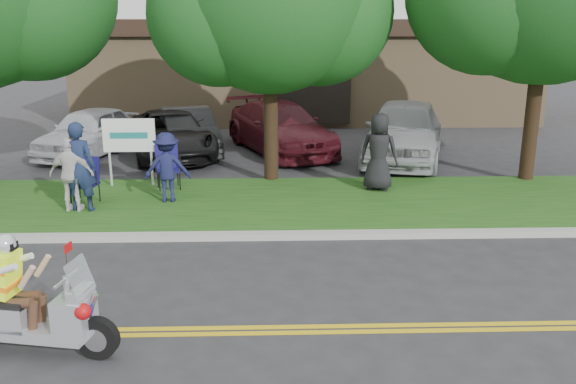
{
  "coord_description": "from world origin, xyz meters",
  "views": [
    {
      "loc": [
        0.46,
        -7.87,
        4.05
      ],
      "look_at": [
        0.77,
        2.0,
        1.22
      ],
      "focal_mm": 38.0,
      "sensor_mm": 36.0,
      "label": 1
    }
  ],
  "objects_px": {
    "spectator_adult_left": "(79,167)",
    "parked_car_mid": "(171,134)",
    "lawn_chair_b": "(86,178)",
    "parked_car_far_right": "(404,131)",
    "trike_scooter": "(17,312)",
    "parked_car_left": "(188,131)",
    "lawn_chair_a": "(168,164)",
    "spectator_adult_right": "(72,174)",
    "parked_car_right": "(280,127)",
    "parked_car_far_left": "(90,132)"
  },
  "relations": [
    {
      "from": "spectator_adult_left",
      "to": "parked_car_mid",
      "type": "distance_m",
      "value": 5.84
    },
    {
      "from": "lawn_chair_b",
      "to": "parked_car_far_right",
      "type": "distance_m",
      "value": 9.07
    },
    {
      "from": "lawn_chair_b",
      "to": "parked_car_mid",
      "type": "distance_m",
      "value": 5.29
    },
    {
      "from": "trike_scooter",
      "to": "parked_car_left",
      "type": "xyz_separation_m",
      "value": [
        0.65,
        11.69,
        0.14
      ]
    },
    {
      "from": "lawn_chair_a",
      "to": "parked_car_mid",
      "type": "distance_m",
      "value": 4.0
    },
    {
      "from": "trike_scooter",
      "to": "parked_car_left",
      "type": "distance_m",
      "value": 11.71
    },
    {
      "from": "spectator_adult_right",
      "to": "parked_car_right",
      "type": "relative_size",
      "value": 0.3
    },
    {
      "from": "lawn_chair_a",
      "to": "spectator_adult_left",
      "type": "bearing_deg",
      "value": -145.83
    },
    {
      "from": "lawn_chair_a",
      "to": "parked_car_far_left",
      "type": "bearing_deg",
      "value": 111.19
    },
    {
      "from": "lawn_chair_a",
      "to": "parked_car_mid",
      "type": "bearing_deg",
      "value": 82.62
    },
    {
      "from": "spectator_adult_left",
      "to": "parked_car_far_right",
      "type": "distance_m",
      "value": 9.3
    },
    {
      "from": "lawn_chair_b",
      "to": "parked_car_far_right",
      "type": "xyz_separation_m",
      "value": [
        7.95,
        4.35,
        0.21
      ]
    },
    {
      "from": "parked_car_mid",
      "to": "parked_car_far_right",
      "type": "height_order",
      "value": "parked_car_far_right"
    },
    {
      "from": "parked_car_far_left",
      "to": "parked_car_left",
      "type": "bearing_deg",
      "value": 20.39
    },
    {
      "from": "lawn_chair_a",
      "to": "parked_car_mid",
      "type": "relative_size",
      "value": 0.21
    },
    {
      "from": "parked_car_far_left",
      "to": "spectator_adult_right",
      "type": "bearing_deg",
      "value": -60.94
    },
    {
      "from": "spectator_adult_right",
      "to": "parked_car_far_right",
      "type": "relative_size",
      "value": 0.3
    },
    {
      "from": "parked_car_far_right",
      "to": "trike_scooter",
      "type": "bearing_deg",
      "value": -107.45
    },
    {
      "from": "lawn_chair_b",
      "to": "parked_car_far_right",
      "type": "height_order",
      "value": "parked_car_far_right"
    },
    {
      "from": "parked_car_right",
      "to": "spectator_adult_left",
      "type": "bearing_deg",
      "value": -146.39
    },
    {
      "from": "parked_car_left",
      "to": "trike_scooter",
      "type": "bearing_deg",
      "value": -108.32
    },
    {
      "from": "lawn_chair_a",
      "to": "parked_car_left",
      "type": "distance_m",
      "value": 4.35
    },
    {
      "from": "lawn_chair_b",
      "to": "spectator_adult_right",
      "type": "relative_size",
      "value": 0.64
    },
    {
      "from": "spectator_adult_left",
      "to": "lawn_chair_a",
      "type": "bearing_deg",
      "value": -123.92
    },
    {
      "from": "spectator_adult_right",
      "to": "parked_car_far_left",
      "type": "distance_m",
      "value": 6.1
    },
    {
      "from": "spectator_adult_right",
      "to": "parked_car_mid",
      "type": "relative_size",
      "value": 0.33
    },
    {
      "from": "lawn_chair_a",
      "to": "spectator_adult_right",
      "type": "distance_m",
      "value": 2.48
    },
    {
      "from": "spectator_adult_right",
      "to": "parked_car_mid",
      "type": "xyz_separation_m",
      "value": [
        1.19,
        5.76,
        -0.22
      ]
    },
    {
      "from": "lawn_chair_b",
      "to": "parked_car_right",
      "type": "xyz_separation_m",
      "value": [
        4.37,
        5.76,
        0.08
      ]
    },
    {
      "from": "trike_scooter",
      "to": "parked_car_far_right",
      "type": "bearing_deg",
      "value": 66.8
    },
    {
      "from": "trike_scooter",
      "to": "lawn_chair_a",
      "type": "distance_m",
      "value": 7.37
    },
    {
      "from": "trike_scooter",
      "to": "spectator_adult_right",
      "type": "xyz_separation_m",
      "value": [
        -1.0,
        5.54,
        0.35
      ]
    },
    {
      "from": "trike_scooter",
      "to": "parked_car_far_right",
      "type": "distance_m",
      "value": 12.64
    },
    {
      "from": "parked_car_far_left",
      "to": "parked_car_far_right",
      "type": "distance_m",
      "value": 9.44
    },
    {
      "from": "lawn_chair_b",
      "to": "spectator_adult_left",
      "type": "distance_m",
      "value": 0.67
    },
    {
      "from": "parked_car_right",
      "to": "trike_scooter",
      "type": "bearing_deg",
      "value": -128.31
    },
    {
      "from": "trike_scooter",
      "to": "lawn_chair_b",
      "type": "xyz_separation_m",
      "value": [
        -0.88,
        6.12,
        0.13
      ]
    },
    {
      "from": "lawn_chair_a",
      "to": "parked_car_right",
      "type": "height_order",
      "value": "parked_car_right"
    },
    {
      "from": "lawn_chair_a",
      "to": "parked_car_far_right",
      "type": "distance_m",
      "value": 7.1
    },
    {
      "from": "parked_car_mid",
      "to": "lawn_chair_a",
      "type": "bearing_deg",
      "value": -97.84
    },
    {
      "from": "lawn_chair_a",
      "to": "spectator_adult_left",
      "type": "xyz_separation_m",
      "value": [
        -1.54,
        -1.77,
        0.37
      ]
    },
    {
      "from": "lawn_chair_a",
      "to": "parked_car_right",
      "type": "distance_m",
      "value": 5.33
    },
    {
      "from": "parked_car_mid",
      "to": "parked_car_right",
      "type": "bearing_deg",
      "value": -5.35
    },
    {
      "from": "spectator_adult_right",
      "to": "parked_car_far_left",
      "type": "xyz_separation_m",
      "value": [
        -1.31,
        5.95,
        -0.18
      ]
    },
    {
      "from": "spectator_adult_left",
      "to": "parked_car_right",
      "type": "distance_m",
      "value": 7.65
    },
    {
      "from": "parked_car_far_left",
      "to": "parked_car_far_right",
      "type": "bearing_deg",
      "value": 10.42
    },
    {
      "from": "lawn_chair_b",
      "to": "parked_car_left",
      "type": "relative_size",
      "value": 0.24
    },
    {
      "from": "trike_scooter",
      "to": "spectator_adult_left",
      "type": "bearing_deg",
      "value": 109.37
    },
    {
      "from": "trike_scooter",
      "to": "spectator_adult_left",
      "type": "relative_size",
      "value": 1.26
    },
    {
      "from": "lawn_chair_a",
      "to": "parked_car_far_right",
      "type": "bearing_deg",
      "value": 11.46
    }
  ]
}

